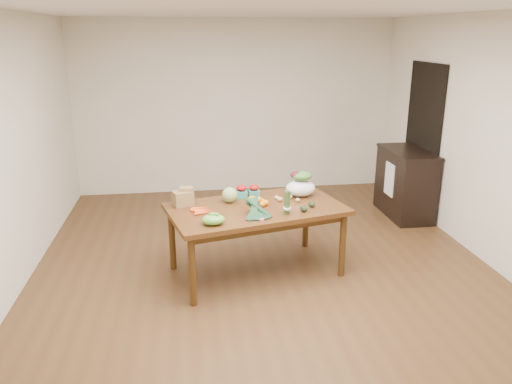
{
  "coord_description": "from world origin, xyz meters",
  "views": [
    {
      "loc": [
        -0.78,
        -4.87,
        2.48
      ],
      "look_at": [
        -0.1,
        0.0,
        0.9
      ],
      "focal_mm": 35.0,
      "sensor_mm": 36.0,
      "label": 1
    }
  ],
  "objects": [
    {
      "name": "mandarin_cluster",
      "position": [
        -0.06,
        0.01,
        0.8
      ],
      "size": [
        0.22,
        0.22,
        0.1
      ],
      "primitive_type": null,
      "rotation": [
        0.0,
        0.0,
        0.24
      ],
      "color": "orange",
      "rests_on": "dining_table"
    },
    {
      "name": "potato_b",
      "position": [
        0.25,
        0.05,
        0.77
      ],
      "size": [
        0.05,
        0.05,
        0.05
      ],
      "primitive_type": "ellipsoid",
      "color": "tan",
      "rests_on": "dining_table"
    },
    {
      "name": "potato_e",
      "position": [
        0.36,
        0.06,
        0.77
      ],
      "size": [
        0.05,
        0.05,
        0.04
      ],
      "primitive_type": "ellipsoid",
      "color": "tan",
      "rests_on": "dining_table"
    },
    {
      "name": "snap_pea_bag",
      "position": [
        -0.57,
        -0.47,
        0.8
      ],
      "size": [
        0.22,
        0.17,
        0.1
      ],
      "primitive_type": "ellipsoid",
      "color": "#69B53D",
      "rests_on": "dining_table"
    },
    {
      "name": "strawberry_basket_b",
      "position": [
        -0.07,
        0.32,
        0.8
      ],
      "size": [
        0.14,
        0.14,
        0.11
      ],
      "primitive_type": null,
      "rotation": [
        0.0,
        0.0,
        0.24
      ],
      "color": "#B8180C",
      "rests_on": "dining_table"
    },
    {
      "name": "cabinet",
      "position": [
        2.22,
        1.44,
        0.47
      ],
      "size": [
        0.52,
        1.02,
        0.94
      ],
      "primitive_type": "cube",
      "color": "black",
      "rests_on": "floor"
    },
    {
      "name": "strawberry_basket_a",
      "position": [
        -0.21,
        0.31,
        0.8
      ],
      "size": [
        0.14,
        0.14,
        0.11
      ],
      "primitive_type": null,
      "rotation": [
        0.0,
        0.0,
        0.24
      ],
      "color": "red",
      "rests_on": "dining_table"
    },
    {
      "name": "dish_towel",
      "position": [
        1.96,
        1.4,
        0.55
      ],
      "size": [
        0.02,
        0.28,
        0.45
      ],
      "primitive_type": "cube",
      "color": "white",
      "rests_on": "cabinet"
    },
    {
      "name": "potato_a",
      "position": [
        0.18,
        0.1,
        0.78
      ],
      "size": [
        0.06,
        0.05,
        0.05
      ],
      "primitive_type": "ellipsoid",
      "color": "tan",
      "rests_on": "dining_table"
    },
    {
      "name": "orange_c",
      "position": [
        -0.06,
        0.06,
        0.79
      ],
      "size": [
        0.07,
        0.07,
        0.07
      ],
      "primitive_type": "sphere",
      "color": "#F3570E",
      "rests_on": "dining_table"
    },
    {
      "name": "paper_bag",
      "position": [
        -0.85,
        0.12,
        0.84
      ],
      "size": [
        0.31,
        0.28,
        0.19
      ],
      "primitive_type": null,
      "rotation": [
        0.0,
        0.0,
        0.24
      ],
      "color": "olive",
      "rests_on": "dining_table"
    },
    {
      "name": "orange_b",
      "position": [
        -0.12,
        0.1,
        0.79
      ],
      "size": [
        0.08,
        0.08,
        0.08
      ],
      "primitive_type": "sphere",
      "color": "#FF9F0F",
      "rests_on": "dining_table"
    },
    {
      "name": "potato_d",
      "position": [
        0.16,
        0.18,
        0.77
      ],
      "size": [
        0.05,
        0.04,
        0.04
      ],
      "primitive_type": "ellipsoid",
      "color": "#DACA7E",
      "rests_on": "dining_table"
    },
    {
      "name": "carrots",
      "position": [
        -0.66,
        -0.09,
        0.76
      ],
      "size": [
        0.27,
        0.26,
        0.03
      ],
      "primitive_type": null,
      "rotation": [
        0.0,
        0.0,
        0.24
      ],
      "color": "#FD5C15",
      "rests_on": "dining_table"
    },
    {
      "name": "room_walls",
      "position": [
        0.0,
        0.0,
        1.35
      ],
      "size": [
        5.02,
        6.02,
        2.7
      ],
      "color": "white",
      "rests_on": "floor"
    },
    {
      "name": "potato_c",
      "position": [
        0.3,
        0.18,
        0.77
      ],
      "size": [
        0.06,
        0.05,
        0.05
      ],
      "primitive_type": "ellipsoid",
      "color": "tan",
      "rests_on": "dining_table"
    },
    {
      "name": "ceiling",
      "position": [
        0.0,
        0.0,
        2.7
      ],
      "size": [
        5.0,
        6.0,
        0.02
      ],
      "primitive_type": "cube",
      "color": "white",
      "rests_on": "room_walls"
    },
    {
      "name": "salad_bag",
      "position": [
        0.44,
        0.26,
        0.88
      ],
      "size": [
        0.38,
        0.32,
        0.25
      ],
      "primitive_type": null,
      "rotation": [
        0.0,
        0.0,
        0.24
      ],
      "color": "white",
      "rests_on": "dining_table"
    },
    {
      "name": "orange_a",
      "position": [
        -0.13,
        0.06,
        0.8
      ],
      "size": [
        0.09,
        0.09,
        0.09
      ],
      "primitive_type": "sphere",
      "color": "#FF990F",
      "rests_on": "dining_table"
    },
    {
      "name": "avocado_b",
      "position": [
        0.47,
        -0.11,
        0.78
      ],
      "size": [
        0.08,
        0.1,
        0.06
      ],
      "primitive_type": "ellipsoid",
      "rotation": [
        0.0,
        0.0,
        0.3
      ],
      "color": "black",
      "rests_on": "dining_table"
    },
    {
      "name": "kale_bunch",
      "position": [
        -0.13,
        -0.33,
        0.83
      ],
      "size": [
        0.41,
        0.47,
        0.16
      ],
      "primitive_type": null,
      "rotation": [
        0.0,
        0.0,
        0.24
      ],
      "color": "black",
      "rests_on": "dining_table"
    },
    {
      "name": "cabbage",
      "position": [
        -0.36,
        0.15,
        0.83
      ],
      "size": [
        0.16,
        0.16,
        0.16
      ],
      "primitive_type": "sphere",
      "color": "#9DB76A",
      "rests_on": "dining_table"
    },
    {
      "name": "asparagus_bundle",
      "position": [
        0.17,
        -0.29,
        0.88
      ],
      "size": [
        0.11,
        0.13,
        0.26
      ],
      "primitive_type": null,
      "rotation": [
        0.15,
        0.0,
        0.24
      ],
      "color": "#4A7636",
      "rests_on": "dining_table"
    },
    {
      "name": "floor",
      "position": [
        0.0,
        0.0,
        0.0
      ],
      "size": [
        6.0,
        6.0,
        0.0
      ],
      "primitive_type": "plane",
      "color": "#52351C",
      "rests_on": "ground"
    },
    {
      "name": "doorway_dark",
      "position": [
        2.48,
        1.6,
        1.05
      ],
      "size": [
        0.02,
        1.0,
        2.1
      ],
      "primitive_type": "cube",
      "color": "black",
      "rests_on": "floor"
    },
    {
      "name": "avocado_a",
      "position": [
        0.36,
        -0.24,
        0.78
      ],
      "size": [
        0.09,
        0.11,
        0.07
      ],
      "primitive_type": "ellipsoid",
      "rotation": [
        0.0,
        0.0,
        0.3
      ],
      "color": "black",
      "rests_on": "dining_table"
    },
    {
      "name": "dining_table",
      "position": [
        -0.1,
        -0.03,
        0.38
      ],
      "size": [
        1.97,
        1.39,
        0.75
      ],
      "primitive_type": "cube",
      "rotation": [
        0.0,
        0.0,
        0.24
      ],
      "color": "#553313",
      "rests_on": "floor"
    }
  ]
}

